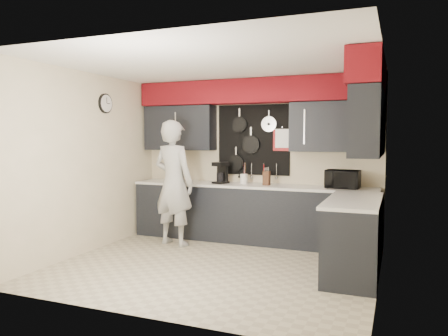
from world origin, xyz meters
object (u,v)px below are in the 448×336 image
at_px(microwave, 343,179).
at_px(person, 174,183).
at_px(utensil_crock, 244,179).
at_px(coffee_maker, 221,172).
at_px(knife_block, 267,178).

distance_m(microwave, person, 2.54).
bearing_deg(person, utensil_crock, -130.17).
height_order(microwave, person, person).
xyz_separation_m(microwave, person, (-2.46, -0.64, -0.09)).
bearing_deg(coffee_maker, person, -113.42).
bearing_deg(person, knife_block, -143.47).
distance_m(knife_block, coffee_maker, 0.77).
bearing_deg(coffee_maker, utensil_crock, 31.19).
distance_m(knife_block, utensil_crock, 0.42).
relative_size(microwave, knife_block, 2.18).
xyz_separation_m(knife_block, coffee_maker, (-0.77, 0.01, 0.07)).
height_order(utensil_crock, coffee_maker, coffee_maker).
bearing_deg(knife_block, microwave, 3.33).
bearing_deg(utensil_crock, person, -141.64).
relative_size(utensil_crock, coffee_maker, 0.45).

